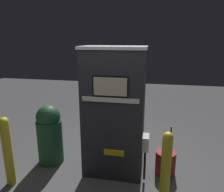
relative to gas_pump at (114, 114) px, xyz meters
name	(u,v)px	position (x,y,z in m)	size (l,w,h in m)	color
ground_plane	(111,180)	(0.00, -0.22, -0.95)	(14.00, 14.00, 0.00)	#4C4C4F
gas_pump	(114,114)	(0.00, 0.00, 0.00)	(0.97, 0.49, 1.90)	#28282D
safety_bollard	(166,169)	(0.73, -0.59, -0.43)	(0.12, 0.12, 0.99)	yellow
trash_bin	(50,134)	(-1.07, 0.09, -0.45)	(0.40, 0.40, 0.98)	#1E4C2D
safety_bollard_far	(7,150)	(-1.37, -0.55, -0.43)	(0.13, 0.13, 1.00)	yellow
squeegee_bucket	(165,162)	(0.78, 0.12, -0.77)	(0.30, 0.30, 0.79)	maroon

